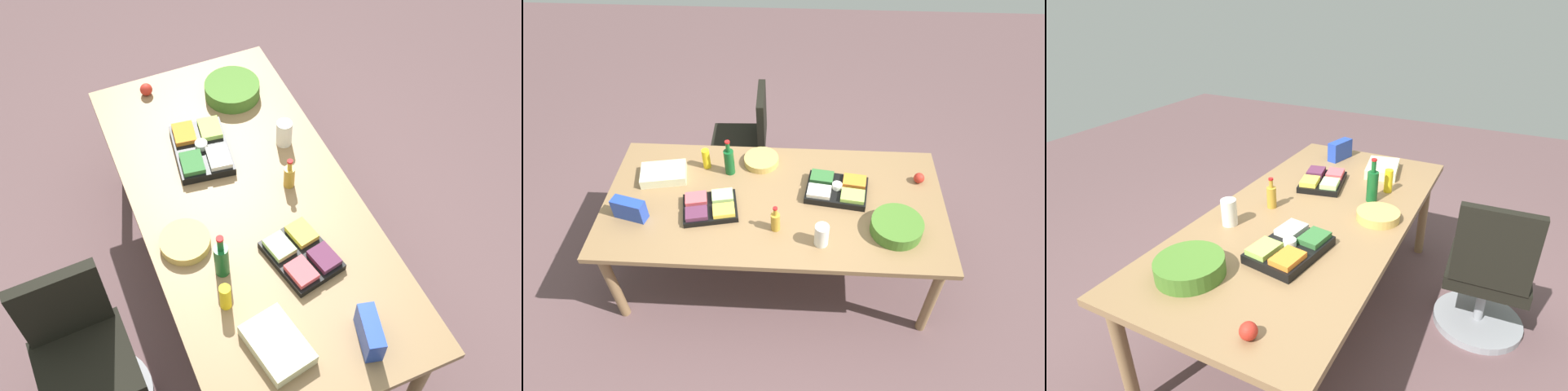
{
  "view_description": "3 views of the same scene",
  "coord_description": "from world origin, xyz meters",
  "views": [
    {
      "loc": [
        1.9,
        -0.74,
        3.44
      ],
      "look_at": [
        0.01,
        0.07,
        0.81
      ],
      "focal_mm": 43.38,
      "sensor_mm": 36.0,
      "label": 1
    },
    {
      "loc": [
        -0.19,
        2.2,
        3.05
      ],
      "look_at": [
        -0.07,
        0.03,
        0.85
      ],
      "focal_mm": 31.47,
      "sensor_mm": 36.0,
      "label": 2
    },
    {
      "loc": [
        -2.05,
        -1.02,
        2.02
      ],
      "look_at": [
        0.1,
        0.07,
        0.84
      ],
      "focal_mm": 29.3,
      "sensor_mm": 36.0,
      "label": 3
    }
  ],
  "objects": [
    {
      "name": "sheet_cake",
      "position": [
        0.82,
        -0.19,
        0.8
      ],
      "size": [
        0.36,
        0.28,
        0.07
      ],
      "primitive_type": "cube",
      "rotation": [
        0.0,
        0.0,
        0.19
      ],
      "color": "beige",
      "rests_on": "conference_table"
    },
    {
      "name": "chip_bowl",
      "position": [
        0.12,
        -0.39,
        0.8
      ],
      "size": [
        0.28,
        0.28,
        0.05
      ],
      "primitive_type": "cylinder",
      "rotation": [
        0.0,
        0.0,
        0.11
      ],
      "color": "tan",
      "rests_on": "conference_table"
    },
    {
      "name": "conference_table",
      "position": [
        0.0,
        0.0,
        0.7
      ],
      "size": [
        2.36,
        1.15,
        0.77
      ],
      "color": "olive",
      "rests_on": "ground"
    },
    {
      "name": "salad_bowl",
      "position": [
        -0.81,
        0.24,
        0.81
      ],
      "size": [
        0.42,
        0.42,
        0.09
      ],
      "primitive_type": "cylinder",
      "rotation": [
        0.0,
        0.0,
        -0.28
      ],
      "color": "#437026",
      "rests_on": "conference_table"
    },
    {
      "name": "chip_bag_blue",
      "position": [
        0.94,
        0.2,
        0.84
      ],
      "size": [
        0.23,
        0.13,
        0.15
      ],
      "primitive_type": "cube",
      "rotation": [
        0.0,
        0.0,
        -0.25
      ],
      "color": "#2140AB",
      "rests_on": "conference_table"
    },
    {
      "name": "dressing_bottle",
      "position": [
        -0.03,
        0.26,
        0.84
      ],
      "size": [
        0.07,
        0.07,
        0.2
      ],
      "color": "#BB8C2C",
      "rests_on": "conference_table"
    },
    {
      "name": "wine_bottle",
      "position": [
        0.34,
        -0.27,
        0.88
      ],
      "size": [
        0.09,
        0.09,
        0.29
      ],
      "color": "#125222",
      "rests_on": "conference_table"
    },
    {
      "name": "mayo_jar",
      "position": [
        -0.32,
        0.36,
        0.85
      ],
      "size": [
        0.11,
        0.11,
        0.16
      ],
      "primitive_type": "cylinder",
      "rotation": [
        0.0,
        0.0,
        0.29
      ],
      "color": "white",
      "rests_on": "conference_table"
    },
    {
      "name": "mustard_bottle",
      "position": [
        0.52,
        -0.32,
        0.85
      ],
      "size": [
        0.07,
        0.07,
        0.16
      ],
      "primitive_type": "cylinder",
      "rotation": [
        0.0,
        0.0,
        -0.22
      ],
      "color": "yellow",
      "rests_on": "conference_table"
    },
    {
      "name": "office_chair",
      "position": [
        0.35,
        -1.04,
        0.37
      ],
      "size": [
        0.56,
        0.56,
        0.96
      ],
      "color": "gray",
      "rests_on": "ground"
    },
    {
      "name": "fruit_platter",
      "position": [
        0.43,
        0.12,
        0.8
      ],
      "size": [
        0.41,
        0.35,
        0.07
      ],
      "color": "black",
      "rests_on": "conference_table"
    },
    {
      "name": "apple_red",
      "position": [
        -1.03,
        -0.24,
        0.81
      ],
      "size": [
        0.09,
        0.09,
        0.08
      ],
      "primitive_type": "sphere",
      "rotation": [
        0.0,
        0.0,
        -0.25
      ],
      "color": "#B4271C",
      "rests_on": "conference_table"
    },
    {
      "name": "ground_plane",
      "position": [
        0.0,
        0.0,
        0.0
      ],
      "size": [
        10.0,
        10.0,
        0.0
      ],
      "primitive_type": "plane",
      "color": "brown"
    },
    {
      "name": "veggie_tray",
      "position": [
        -0.43,
        -0.1,
        0.8
      ],
      "size": [
        0.46,
        0.35,
        0.09
      ],
      "color": "black",
      "rests_on": "conference_table"
    }
  ]
}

